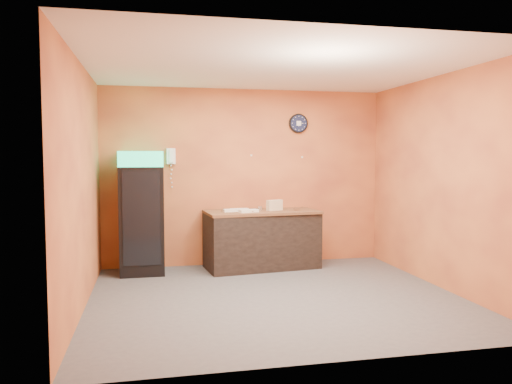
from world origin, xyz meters
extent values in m
plane|color=#47474C|center=(0.00, 0.00, 0.00)|extent=(4.50, 4.50, 0.00)
cube|color=orange|center=(0.00, 2.00, 1.40)|extent=(4.50, 0.02, 2.80)
cube|color=orange|center=(-2.25, 0.00, 1.40)|extent=(0.02, 4.00, 2.80)
cube|color=orange|center=(2.25, 0.00, 1.40)|extent=(0.02, 4.00, 2.80)
cube|color=white|center=(0.00, 0.00, 2.80)|extent=(4.50, 4.00, 0.02)
cube|color=black|center=(-1.62, 1.65, 0.79)|extent=(0.63, 0.63, 1.58)
cube|color=#18CE86|center=(-1.62, 1.65, 1.69)|extent=(0.63, 0.63, 0.23)
cube|color=black|center=(-1.63, 1.33, 0.86)|extent=(0.52, 0.02, 1.36)
cube|color=black|center=(0.19, 1.62, 0.43)|extent=(1.79, 0.95, 0.86)
cylinder|color=black|center=(0.88, 1.98, 2.27)|extent=(0.31, 0.05, 0.31)
cylinder|color=#0F1433|center=(0.88, 1.95, 2.27)|extent=(0.27, 0.01, 0.27)
cube|color=white|center=(0.88, 1.94, 2.27)|extent=(0.08, 0.00, 0.08)
cube|color=white|center=(-1.18, 1.96, 1.74)|extent=(0.13, 0.08, 0.24)
cube|color=white|center=(-1.18, 1.91, 1.74)|extent=(0.06, 0.04, 0.20)
cube|color=brown|center=(0.19, 1.62, 0.88)|extent=(1.79, 0.95, 0.04)
cube|color=beige|center=(0.39, 1.59, 0.92)|extent=(0.27, 0.18, 0.05)
cube|color=beige|center=(0.39, 1.59, 0.98)|extent=(0.27, 0.18, 0.05)
cube|color=beige|center=(0.39, 1.59, 1.03)|extent=(0.27, 0.18, 0.05)
cube|color=white|center=(-0.28, 1.56, 0.92)|extent=(0.30, 0.15, 0.04)
cube|color=white|center=(-0.06, 1.43, 0.92)|extent=(0.31, 0.19, 0.04)
cube|color=white|center=(-0.16, 1.63, 0.92)|extent=(0.29, 0.14, 0.04)
cylinder|color=silver|center=(0.16, 1.64, 0.93)|extent=(0.07, 0.07, 0.07)
camera|label=1|loc=(-1.49, -5.87, 1.74)|focal=35.00mm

